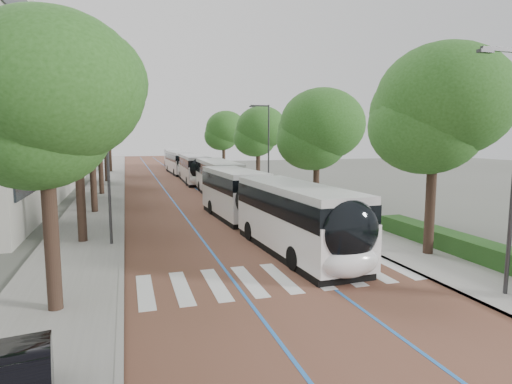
% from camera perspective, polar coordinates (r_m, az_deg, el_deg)
% --- Properties ---
extents(ground, '(160.00, 160.00, 0.00)m').
position_cam_1_polar(ground, '(15.71, 3.84, -12.59)').
color(ground, '#51544C').
rests_on(ground, ground).
extents(road, '(11.00, 140.00, 0.02)m').
position_cam_1_polar(road, '(54.31, -11.31, 1.58)').
color(road, brown).
rests_on(road, ground).
extents(sidewalk_left, '(4.00, 140.00, 0.12)m').
position_cam_1_polar(sidewalk_left, '(54.10, -19.24, 1.34)').
color(sidewalk_left, gray).
rests_on(sidewalk_left, ground).
extents(sidewalk_right, '(4.00, 140.00, 0.12)m').
position_cam_1_polar(sidewalk_right, '(55.54, -3.59, 1.88)').
color(sidewalk_right, gray).
rests_on(sidewalk_right, ground).
extents(kerb_left, '(0.20, 140.00, 0.14)m').
position_cam_1_polar(kerb_left, '(54.05, -17.23, 1.41)').
color(kerb_left, gray).
rests_on(kerb_left, ground).
extents(kerb_right, '(0.20, 140.00, 0.14)m').
position_cam_1_polar(kerb_right, '(55.13, -5.51, 1.82)').
color(kerb_right, gray).
rests_on(kerb_right, ground).
extents(zebra_crossing, '(10.55, 3.60, 0.01)m').
position_cam_1_polar(zebra_crossing, '(16.65, 3.25, -11.32)').
color(zebra_crossing, silver).
rests_on(zebra_crossing, ground).
extents(lane_line_left, '(0.12, 126.00, 0.01)m').
position_cam_1_polar(lane_line_left, '(54.18, -13.00, 1.53)').
color(lane_line_left, blue).
rests_on(lane_line_left, road).
extents(lane_line_right, '(0.12, 126.00, 0.01)m').
position_cam_1_polar(lane_line_right, '(54.49, -9.64, 1.65)').
color(lane_line_right, blue).
rests_on(lane_line_right, road).
extents(hedge, '(1.20, 14.00, 0.80)m').
position_cam_1_polar(hedge, '(20.50, 28.58, -7.19)').
color(hedge, '#1F4417').
rests_on(hedge, sidewalk_right).
extents(streetlight_near, '(1.82, 0.20, 8.00)m').
position_cam_1_polar(streetlight_near, '(16.07, 30.91, 4.41)').
color(streetlight_near, '#323234').
rests_on(streetlight_near, sidewalk_right).
extents(streetlight_far, '(1.82, 0.20, 8.00)m').
position_cam_1_polar(streetlight_far, '(37.72, 1.43, 6.55)').
color(streetlight_far, '#323234').
rests_on(streetlight_far, sidewalk_right).
extents(lamp_post_left, '(0.14, 0.14, 8.00)m').
position_cam_1_polar(lamp_post_left, '(21.84, -19.13, 3.72)').
color(lamp_post_left, '#323234').
rests_on(lamp_post_left, sidewalk_left).
extents(trees_left, '(6.34, 60.19, 10.09)m').
position_cam_1_polar(trees_left, '(37.88, -20.59, 9.23)').
color(trees_left, black).
rests_on(trees_left, ground).
extents(trees_right, '(5.95, 47.65, 8.80)m').
position_cam_1_polar(trees_right, '(36.34, 4.00, 8.20)').
color(trees_right, black).
rests_on(trees_right, ground).
extents(lead_bus, '(3.54, 18.51, 3.20)m').
position_cam_1_polar(lead_bus, '(23.15, 1.22, -1.90)').
color(lead_bus, black).
rests_on(lead_bus, ground).
extents(bus_queued_0, '(2.95, 12.48, 3.20)m').
position_cam_1_polar(bus_queued_0, '(38.43, -5.01, 1.77)').
color(bus_queued_0, white).
rests_on(bus_queued_0, ground).
extents(bus_queued_1, '(2.88, 12.46, 3.20)m').
position_cam_1_polar(bus_queued_1, '(50.83, -8.27, 3.08)').
color(bus_queued_1, white).
rests_on(bus_queued_1, ground).
extents(bus_queued_2, '(2.84, 12.46, 3.20)m').
position_cam_1_polar(bus_queued_2, '(63.30, -10.19, 3.87)').
color(bus_queued_2, white).
rests_on(bus_queued_2, ground).
extents(bus_queued_3, '(3.17, 12.51, 3.20)m').
position_cam_1_polar(bus_queued_3, '(76.76, -11.06, 4.45)').
color(bus_queued_3, white).
rests_on(bus_queued_3, ground).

